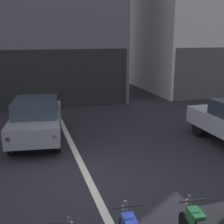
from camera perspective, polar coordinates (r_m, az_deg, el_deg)
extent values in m
plane|color=#232328|center=(8.17, -4.37, -13.72)|extent=(120.00, 120.00, 0.00)
cube|color=silver|center=(13.67, -10.03, -1.95)|extent=(0.20, 18.00, 0.01)
cube|color=black|center=(15.89, -14.96, 6.02)|extent=(10.27, 0.10, 3.20)
cylinder|color=black|center=(12.77, -17.44, -2.14)|extent=(0.27, 0.66, 0.64)
cylinder|color=black|center=(12.64, -10.47, -1.87)|extent=(0.27, 0.66, 0.64)
cylinder|color=black|center=(10.34, -19.34, -6.29)|extent=(0.27, 0.66, 0.64)
cylinder|color=black|center=(10.17, -10.68, -6.03)|extent=(0.27, 0.66, 0.64)
cube|color=slate|center=(11.32, -14.59, -1.81)|extent=(2.31, 4.30, 0.66)
cube|color=#2D3842|center=(11.02, -14.86, 1.01)|extent=(1.80, 2.16, 0.56)
cube|color=red|center=(9.50, -19.87, -5.12)|extent=(0.15, 0.08, 0.12)
cube|color=red|center=(9.34, -11.33, -4.86)|extent=(0.15, 0.08, 0.12)
cylinder|color=black|center=(12.03, 16.67, -3.11)|extent=(0.18, 0.64, 0.64)
cylinder|color=black|center=(5.06, -8.99, -21.00)|extent=(0.52, 0.24, 0.04)
sphere|color=silver|center=(5.31, -8.34, -21.06)|extent=(0.12, 0.12, 0.12)
cube|color=#233DB7|center=(5.44, 3.45, -21.19)|extent=(0.25, 0.38, 0.24)
cylinder|color=#4C4C51|center=(5.65, 2.80, -20.49)|extent=(0.09, 0.24, 0.70)
cylinder|color=black|center=(5.41, 3.08, -18.18)|extent=(0.55, 0.08, 0.04)
sphere|color=silver|center=(5.66, 2.46, -18.38)|extent=(0.12, 0.12, 0.12)
cube|color=#1E7238|center=(5.80, 16.18, -19.32)|extent=(0.26, 0.38, 0.24)
cylinder|color=#4C4C51|center=(6.00, 15.16, -18.76)|extent=(0.10, 0.24, 0.70)
cylinder|color=black|center=(5.77, 15.73, -16.50)|extent=(0.55, 0.10, 0.04)
sphere|color=silver|center=(6.00, 14.73, -16.80)|extent=(0.12, 0.12, 0.12)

